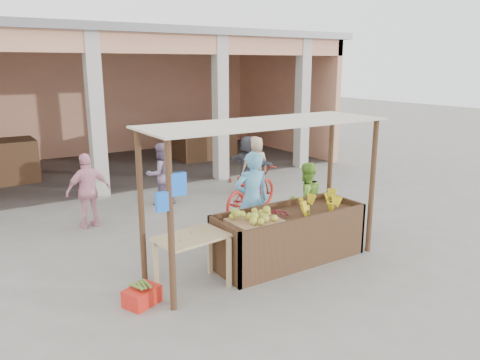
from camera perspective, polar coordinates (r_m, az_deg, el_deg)
ground at (r=7.87m, az=3.01°, el=-10.49°), size 60.00×60.00×0.00m
market_building at (r=15.33m, az=-16.96°, el=11.33°), size 14.40×6.40×4.20m
fruit_stall at (r=7.99m, az=5.98°, el=-7.03°), size 2.60×0.95×0.80m
stall_awning at (r=7.31m, az=2.84°, el=3.90°), size 4.09×1.35×2.39m
banana_heap at (r=8.19m, az=9.52°, el=-3.00°), size 0.99×0.54×0.18m
melon_tray at (r=7.39m, az=1.91°, el=-4.66°), size 0.78×0.68×0.21m
berry_heap at (r=7.72m, az=4.56°, el=-4.00°), size 0.49×0.40×0.16m
side_table at (r=6.94m, az=-5.89°, el=-7.87°), size 1.09×0.80×0.82m
papaya_pile at (r=6.86m, az=-5.94°, el=-6.05°), size 0.66×0.38×0.19m
red_crate at (r=6.82m, az=-11.86°, el=-13.69°), size 0.57×0.50×0.24m
plantain_bundle at (r=6.75m, az=-11.93°, el=-12.51°), size 0.36×0.25×0.07m
produce_sacks at (r=13.20m, az=-0.67°, el=0.92°), size 0.71×0.44×0.54m
vendor_blue at (r=8.39m, az=1.47°, el=-2.03°), size 0.80×0.66×1.88m
vendor_green at (r=9.02m, az=8.02°, el=-2.18°), size 0.78×0.51×1.53m
motorcycle at (r=10.39m, az=1.34°, el=-1.22°), size 1.47×2.14×1.06m
shopper_b at (r=9.90m, az=-18.04°, el=-0.97°), size 1.00×0.60×1.64m
shopper_c at (r=11.92m, az=1.88°, el=2.20°), size 0.86×0.63×1.64m
shopper_d at (r=11.97m, az=0.97°, el=2.09°), size 0.95×1.56×1.57m
shopper_f at (r=11.12m, az=-9.69°, el=1.07°), size 0.82×0.52×1.62m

